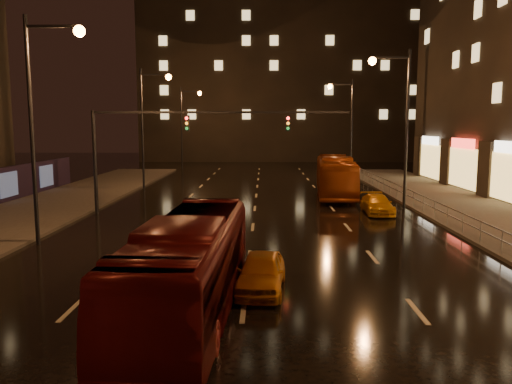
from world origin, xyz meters
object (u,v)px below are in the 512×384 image
bus_red (190,265)px  taxi_near (261,272)px  taxi_far (377,204)px  bus_curb (335,176)px

bus_red → taxi_near: 2.91m
taxi_near → bus_red: bearing=-130.5°
bus_red → taxi_far: 18.75m
bus_red → taxi_near: bearing=47.0°
taxi_near → taxi_far: (6.97, 14.48, -0.04)m
bus_red → bus_curb: bearing=75.3°
bus_curb → taxi_far: size_ratio=2.77×
taxi_near → taxi_far: 16.08m
taxi_near → taxi_far: taxi_near is taller
bus_red → taxi_far: size_ratio=2.53×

